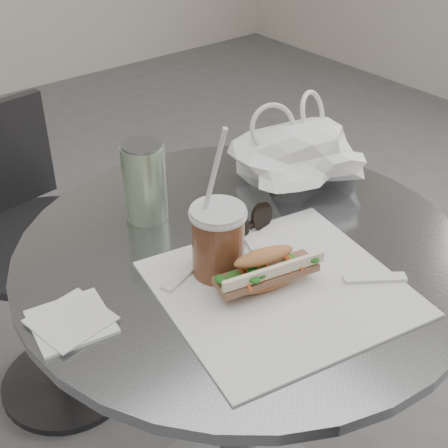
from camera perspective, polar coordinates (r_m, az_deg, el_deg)
cafe_table at (r=1.22m, az=1.52°, el=-12.63°), size 0.76×0.76×0.74m
chair_far at (r=1.67m, az=-16.37°, el=-4.91°), size 0.41×0.43×0.77m
sandwich_paper at (r=0.95m, az=5.17°, el=-5.84°), size 0.40×0.39×0.00m
banh_mi at (r=0.93m, az=3.79°, el=-4.27°), size 0.21×0.12×0.07m
iced_coffee at (r=0.95m, az=-0.56°, el=-1.54°), size 0.09×0.09×0.25m
sunglasses at (r=1.06m, az=2.31°, el=-0.08°), size 0.11×0.04×0.05m
plastic_bag at (r=1.19m, az=6.90°, el=6.15°), size 0.25×0.20×0.13m
napkin_stack at (r=0.92m, az=-13.81°, el=-8.63°), size 0.12×0.12×0.01m
drink_can at (r=1.09m, az=-7.26°, el=3.87°), size 0.08×0.08×0.14m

